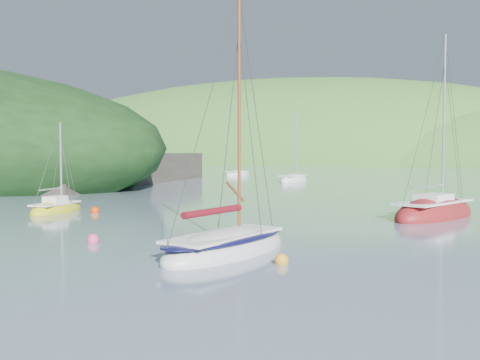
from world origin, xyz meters
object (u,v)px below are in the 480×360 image
at_px(distant_sloop_a, 294,180).
at_px(distant_sloop_c, 238,175).
at_px(daysailer_white, 227,247).
at_px(sailboat_yellow, 56,209).
at_px(sloop_red, 435,214).

distance_m(distant_sloop_a, distant_sloop_c, 17.68).
height_order(daysailer_white, distant_sloop_a, daysailer_white).
xyz_separation_m(daysailer_white, distant_sloop_c, (-26.71, 57.02, -0.07)).
relative_size(daysailer_white, distant_sloop_c, 1.20).
xyz_separation_m(sailboat_yellow, distant_sloop_c, (-11.32, 49.54, -0.00)).
bearing_deg(sloop_red, daysailer_white, -91.17).
xyz_separation_m(distant_sloop_a, distant_sloop_c, (-13.23, 11.73, -0.01)).
xyz_separation_m(sailboat_yellow, distant_sloop_a, (1.90, 37.81, 0.01)).
xyz_separation_m(sloop_red, distant_sloop_a, (-19.26, 30.89, -0.05)).
xyz_separation_m(sloop_red, distant_sloop_c, (-32.49, 42.62, -0.06)).
xyz_separation_m(daysailer_white, distant_sloop_a, (-13.48, 45.29, -0.06)).
bearing_deg(sailboat_yellow, daysailer_white, -35.43).
height_order(sloop_red, distant_sloop_c, sloop_red).
bearing_deg(distant_sloop_c, daysailer_white, -57.93).
height_order(sloop_red, distant_sloop_a, sloop_red).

